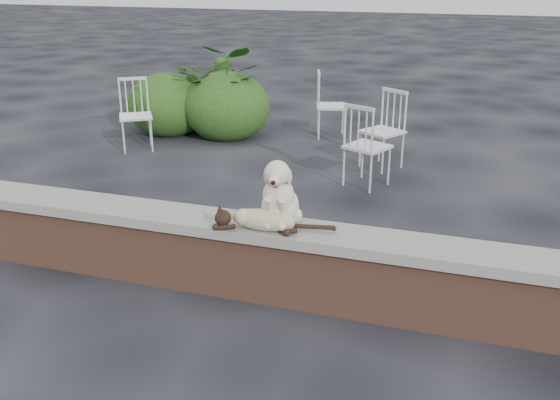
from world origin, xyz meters
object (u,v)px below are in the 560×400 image
(cat, at_px, (263,219))
(chair_c, at_px, (367,145))
(dog, at_px, (280,190))
(potted_plant_b, at_px, (223,89))
(chair_a, at_px, (136,115))
(chair_e, at_px, (331,105))
(chair_b, at_px, (382,130))
(potted_plant_a, at_px, (223,90))

(cat, relative_size, chair_c, 1.08)
(dog, height_order, potted_plant_b, potted_plant_b)
(chair_a, bearing_deg, chair_c, -41.03)
(chair_e, bearing_deg, potted_plant_b, 68.62)
(chair_a, height_order, chair_b, same)
(cat, relative_size, potted_plant_b, 0.89)
(potted_plant_b, bearing_deg, cat, -64.12)
(dog, relative_size, chair_c, 0.55)
(dog, distance_m, cat, 0.24)
(cat, relative_size, chair_a, 1.08)
(chair_b, bearing_deg, potted_plant_a, -166.52)
(dog, bearing_deg, cat, -124.92)
(dog, xyz_separation_m, potted_plant_a, (-2.20, 4.12, -0.17))
(cat, distance_m, potted_plant_b, 5.37)
(chair_a, xyz_separation_m, chair_b, (3.25, 0.21, 0.00))
(chair_e, distance_m, potted_plant_b, 1.74)
(potted_plant_a, xyz_separation_m, potted_plant_b, (-0.23, 0.56, -0.10))
(dog, bearing_deg, chair_c, 79.49)
(chair_e, relative_size, potted_plant_b, 0.83)
(cat, relative_size, chair_e, 1.08)
(chair_e, bearing_deg, chair_b, -159.31)
(potted_plant_b, bearing_deg, chair_a, -111.08)
(chair_a, xyz_separation_m, chair_e, (2.33, 1.42, 0.00))
(chair_e, relative_size, chair_b, 1.00)
(cat, xyz_separation_m, potted_plant_a, (-2.12, 4.27, -0.00))
(chair_a, relative_size, potted_plant_b, 0.83)
(chair_c, bearing_deg, chair_a, 15.59)
(chair_a, bearing_deg, cat, -80.20)
(chair_c, relative_size, chair_b, 1.00)
(chair_e, height_order, chair_b, same)
(chair_b, bearing_deg, chair_c, -62.65)
(chair_b, xyz_separation_m, potted_plant_a, (-2.42, 0.80, 0.20))
(dog, bearing_deg, chair_b, 79.34)
(chair_e, xyz_separation_m, potted_plant_b, (-1.73, 0.15, 0.10))
(potted_plant_a, bearing_deg, cat, -63.65)
(dog, xyz_separation_m, chair_b, (0.22, 3.32, -0.37))
(chair_a, relative_size, chair_e, 1.00)
(chair_c, relative_size, chair_e, 1.00)
(cat, xyz_separation_m, potted_plant_b, (-2.34, 4.83, -0.10))
(chair_a, distance_m, chair_e, 2.73)
(cat, height_order, chair_e, chair_e)
(dog, distance_m, chair_b, 3.35)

